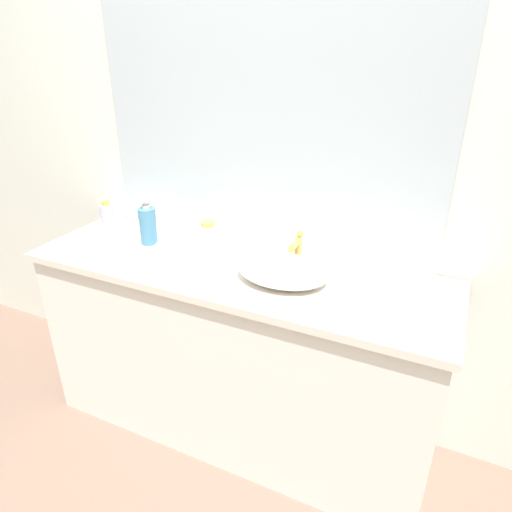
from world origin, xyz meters
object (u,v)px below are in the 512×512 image
at_px(sink_basin, 283,270).
at_px(soap_dispenser, 148,223).
at_px(lotion_bottle, 109,224).
at_px(perfume_bottle, 208,236).
at_px(candle_jar, 163,248).

bearing_deg(sink_basin, soap_dispenser, 174.09).
relative_size(soap_dispenser, lotion_bottle, 1.13).
xyz_separation_m(sink_basin, lotion_bottle, (-0.83, -0.00, 0.05)).
relative_size(soap_dispenser, perfume_bottle, 1.73).
bearing_deg(lotion_bottle, soap_dispenser, 25.03).
bearing_deg(lotion_bottle, sink_basin, 0.20).
bearing_deg(soap_dispenser, lotion_bottle, -154.97).
relative_size(soap_dispenser, candle_jar, 3.79).
distance_m(soap_dispenser, candle_jar, 0.14).
bearing_deg(soap_dispenser, perfume_bottle, 11.52).
relative_size(sink_basin, candle_jar, 5.98).
distance_m(lotion_bottle, perfume_bottle, 0.45).
distance_m(sink_basin, candle_jar, 0.57).
distance_m(soap_dispenser, perfume_bottle, 0.28).
relative_size(sink_basin, lotion_bottle, 1.78).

